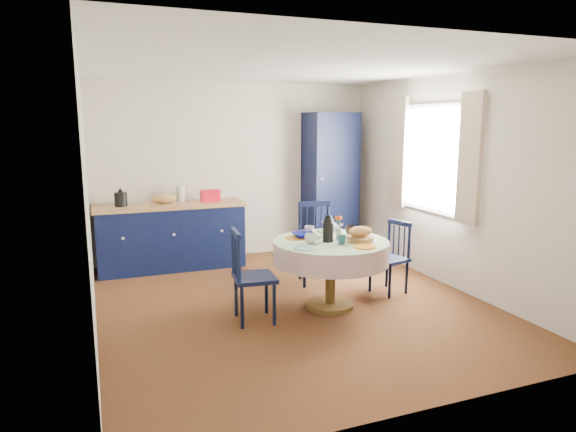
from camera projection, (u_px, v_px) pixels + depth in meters
name	position (u px, v px, depth m)	size (l,w,h in m)	color
floor	(293.00, 304.00, 5.56)	(4.50, 4.50, 0.00)	black
ceiling	(293.00, 66.00, 5.11)	(4.50, 4.50, 0.00)	white
wall_back	(235.00, 171.00, 7.40)	(4.00, 0.02, 2.50)	silver
wall_left	(87.00, 201.00, 4.62)	(0.02, 4.50, 2.50)	silver
wall_right	(450.00, 182.00, 6.05)	(0.02, 4.50, 2.50)	silver
window	(433.00, 157.00, 6.25)	(0.10, 1.74, 1.45)	white
kitchen_counter	(171.00, 235.00, 6.86)	(1.97, 0.64, 1.12)	black
pantry_cabinet	(330.00, 183.00, 7.70)	(0.76, 0.56, 2.08)	black
dining_table	(331.00, 252.00, 5.37)	(1.21, 1.21, 1.01)	brown
chair_left	(250.00, 276.00, 5.01)	(0.43, 0.45, 0.93)	black
chair_far	(316.00, 242.00, 6.27)	(0.52, 0.51, 0.98)	black
chair_right	(391.00, 257.00, 5.90)	(0.44, 0.45, 0.83)	black
mug_a	(311.00, 239.00, 5.21)	(0.13, 0.13, 0.10)	silver
mug_b	(342.00, 240.00, 5.17)	(0.10, 0.10, 0.09)	#275E68
mug_c	(351.00, 230.00, 5.64)	(0.12, 0.12, 0.09)	black
mug_d	(309.00, 231.00, 5.59)	(0.11, 0.11, 0.10)	silver
cobalt_bowl	(303.00, 235.00, 5.46)	(0.23, 0.23, 0.06)	#090E7B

